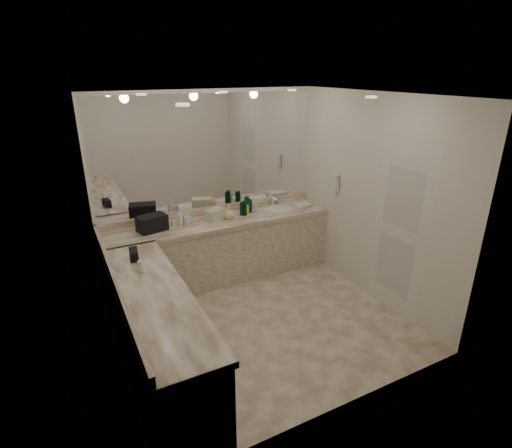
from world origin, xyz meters
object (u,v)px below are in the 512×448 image
hand_towel (302,205)px  soap_bottle_c (229,213)px  cream_cosmetic_case (215,214)px  wall_phone (335,183)px  soap_bottle_a (180,217)px  black_toiletry_bag (152,223)px  sink (279,209)px  soap_bottle_b (187,219)px

hand_towel → soap_bottle_c: soap_bottle_c is taller
cream_cosmetic_case → wall_phone: bearing=-38.3°
soap_bottle_c → soap_bottle_a: bearing=173.6°
black_toiletry_bag → hand_towel: 2.24m
cream_cosmetic_case → hand_towel: cream_cosmetic_case is taller
soap_bottle_c → cream_cosmetic_case: bearing=163.4°
sink → soap_bottle_a: size_ratio=1.97×
cream_cosmetic_case → soap_bottle_b: size_ratio=1.62×
sink → soap_bottle_a: soap_bottle_a is taller
sink → cream_cosmetic_case: size_ratio=1.59×
hand_towel → soap_bottle_b: soap_bottle_b is taller
soap_bottle_a → sink: bearing=-1.4°
wall_phone → soap_bottle_a: 2.19m
cream_cosmetic_case → soap_bottle_b: soap_bottle_b is taller
hand_towel → soap_bottle_a: bearing=176.9°
hand_towel → soap_bottle_a: soap_bottle_a is taller
sink → wall_phone: (0.61, -0.50, 0.46)m
sink → wall_phone: wall_phone is taller
sink → soap_bottle_c: bearing=-177.4°
soap_bottle_c → black_toiletry_bag: bearing=176.4°
black_toiletry_bag → soap_bottle_a: (0.37, 0.01, 0.01)m
wall_phone → soap_bottle_c: wall_phone is taller
wall_phone → hand_towel: 0.66m
sink → soap_bottle_b: bearing=179.0°
wall_phone → black_toiletry_bag: size_ratio=0.67×
sink → soap_bottle_a: bearing=178.6°
cream_cosmetic_case → hand_towel: 1.38m
wall_phone → soap_bottle_a: bearing=165.7°
black_toiletry_bag → soap_bottle_a: size_ratio=1.61×
black_toiletry_bag → cream_cosmetic_case: (0.86, -0.01, -0.02)m
wall_phone → soap_bottle_b: size_ratio=1.40×
black_toiletry_bag → soap_bottle_a: 0.38m
sink → black_toiletry_bag: size_ratio=1.23×
sink → cream_cosmetic_case: (-1.01, 0.02, 0.08)m
wall_phone → hand_towel: (-0.24, 0.44, -0.43)m
black_toiletry_bag → soap_bottle_c: size_ratio=1.92×
cream_cosmetic_case → hand_towel: (1.37, -0.08, -0.06)m
cream_cosmetic_case → black_toiletry_bag: bearing=158.7°
sink → hand_towel: bearing=-10.1°
soap_bottle_a → soap_bottle_c: size_ratio=1.19×
wall_phone → cream_cosmetic_case: 1.73m
cream_cosmetic_case → hand_towel: size_ratio=1.08×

